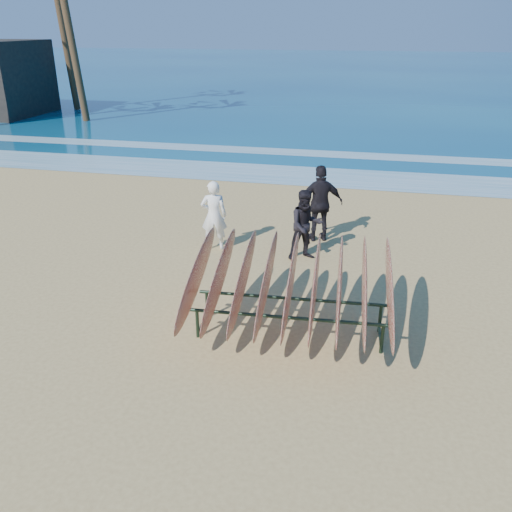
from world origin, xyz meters
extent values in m
plane|color=tan|center=(0.00, 0.00, 0.00)|extent=(120.00, 120.00, 0.00)
plane|color=navy|center=(0.00, 55.00, 0.01)|extent=(160.00, 160.00, 0.00)
plane|color=white|center=(0.00, 10.00, 0.01)|extent=(160.00, 160.00, 0.00)
plane|color=white|center=(0.00, 13.50, 0.01)|extent=(160.00, 160.00, 0.00)
cylinder|color=black|center=(-0.68, -0.55, 0.25)|extent=(0.06, 0.06, 0.50)
cylinder|color=black|center=(2.28, -0.37, 0.25)|extent=(0.06, 0.06, 0.50)
cylinder|color=black|center=(-0.72, 0.09, 0.25)|extent=(0.06, 0.06, 0.50)
cylinder|color=black|center=(2.24, 0.28, 0.25)|extent=(0.06, 0.06, 0.50)
cylinder|color=black|center=(0.80, -0.46, 0.50)|extent=(3.20, 0.25, 0.06)
cylinder|color=black|center=(0.76, 0.19, 0.50)|extent=(3.20, 0.25, 0.06)
cylinder|color=black|center=(-0.70, -0.23, 0.08)|extent=(0.09, 0.65, 0.04)
cylinder|color=black|center=(2.26, -0.05, 0.08)|extent=(0.09, 0.65, 0.04)
ellipsoid|color=#6C1107|center=(-0.77, -0.23, 0.96)|extent=(0.24, 2.80, 1.21)
ellipsoid|color=#6C1107|center=(-0.38, -0.21, 0.96)|extent=(0.24, 2.80, 1.21)
ellipsoid|color=#6C1107|center=(0.01, -0.19, 0.96)|extent=(0.24, 2.80, 1.21)
ellipsoid|color=#6C1107|center=(0.39, -0.16, 0.96)|extent=(0.24, 2.80, 1.21)
ellipsoid|color=#6C1107|center=(0.78, -0.14, 0.96)|extent=(0.24, 2.80, 1.21)
ellipsoid|color=#6C1107|center=(1.17, -0.11, 0.96)|extent=(0.24, 2.80, 1.21)
ellipsoid|color=#6C1107|center=(1.55, -0.09, 0.96)|extent=(0.24, 2.80, 1.21)
ellipsoid|color=#6C1107|center=(1.94, -0.07, 0.96)|extent=(0.24, 2.80, 1.21)
ellipsoid|color=#6C1107|center=(2.33, -0.04, 0.96)|extent=(0.24, 2.80, 1.21)
imported|color=white|center=(-1.51, 3.18, 0.80)|extent=(0.65, 0.50, 1.59)
imported|color=black|center=(0.58, 3.06, 0.78)|extent=(0.94, 0.86, 1.55)
imported|color=black|center=(0.76, 4.24, 0.90)|extent=(1.15, 0.78, 1.81)
cylinder|color=brown|center=(-13.23, 18.07, 3.93)|extent=(0.36, 1.37, 7.84)
cylinder|color=brown|center=(-15.83, 21.67, 4.98)|extent=(0.36, 1.40, 9.95)
camera|label=1|loc=(1.96, -7.84, 4.77)|focal=38.00mm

